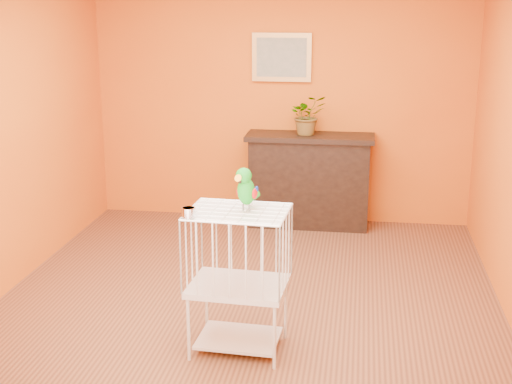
# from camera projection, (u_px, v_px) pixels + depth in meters

# --- Properties ---
(ground) EXTENTS (4.50, 4.50, 0.00)m
(ground) POSITION_uv_depth(u_px,v_px,m) (248.00, 300.00, 5.74)
(ground) COLOR brown
(ground) RESTS_ON ground
(room_shell) EXTENTS (4.50, 4.50, 4.50)m
(room_shell) POSITION_uv_depth(u_px,v_px,m) (248.00, 105.00, 5.32)
(room_shell) COLOR #D26013
(room_shell) RESTS_ON ground
(console_cabinet) EXTENTS (1.32, 0.47, 0.98)m
(console_cabinet) POSITION_uv_depth(u_px,v_px,m) (309.00, 180.00, 7.49)
(console_cabinet) COLOR black
(console_cabinet) RESTS_ON ground
(potted_plant) EXTENTS (0.50, 0.52, 0.32)m
(potted_plant) POSITION_uv_depth(u_px,v_px,m) (308.00, 119.00, 7.37)
(potted_plant) COLOR #26722D
(potted_plant) RESTS_ON console_cabinet
(framed_picture) EXTENTS (0.62, 0.04, 0.50)m
(framed_picture) POSITION_uv_depth(u_px,v_px,m) (282.00, 57.00, 7.39)
(framed_picture) COLOR #BC8743
(framed_picture) RESTS_ON room_shell
(birdcage) EXTENTS (0.67, 0.53, 1.00)m
(birdcage) POSITION_uv_depth(u_px,v_px,m) (238.00, 279.00, 4.82)
(birdcage) COLOR beige
(birdcage) RESTS_ON ground
(feed_cup) EXTENTS (0.09, 0.09, 0.06)m
(feed_cup) POSITION_uv_depth(u_px,v_px,m) (188.00, 212.00, 4.54)
(feed_cup) COLOR silver
(feed_cup) RESTS_ON birdcage
(parrot) EXTENTS (0.16, 0.27, 0.30)m
(parrot) POSITION_uv_depth(u_px,v_px,m) (246.00, 188.00, 4.67)
(parrot) COLOR #59544C
(parrot) RESTS_ON birdcage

